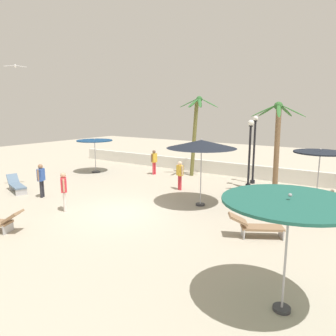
{
  "coord_description": "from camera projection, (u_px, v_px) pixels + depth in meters",
  "views": [
    {
      "loc": [
        8.73,
        -9.56,
        4.34
      ],
      "look_at": [
        0.0,
        3.34,
        1.4
      ],
      "focal_mm": 33.48,
      "sensor_mm": 36.0,
      "label": 1
    }
  ],
  "objects": [
    {
      "name": "guest_0",
      "position": [
        154.0,
        160.0,
        20.94
      ],
      "size": [
        0.28,
        0.56,
        1.65
      ],
      "color": "#D8333F",
      "rests_on": "ground_plane"
    },
    {
      "name": "palm_tree_0",
      "position": [
        277.0,
        137.0,
        15.57
      ],
      "size": [
        2.55,
        2.58,
        4.7
      ],
      "color": "brown",
      "rests_on": "ground_plane"
    },
    {
      "name": "patio_umbrella_2",
      "position": [
        201.0,
        144.0,
        13.82
      ],
      "size": [
        3.12,
        3.12,
        3.05
      ],
      "color": "#333338",
      "rests_on": "ground_plane"
    },
    {
      "name": "ground_plane",
      "position": [
        124.0,
        212.0,
        13.39
      ],
      "size": [
        56.0,
        56.0,
        0.0
      ],
      "primitive_type": "plane",
      "color": "#B2A893"
    },
    {
      "name": "boundary_wall",
      "position": [
        220.0,
        168.0,
        21.08
      ],
      "size": [
        25.2,
        0.3,
        0.86
      ],
      "primitive_type": "cube",
      "color": "silver",
      "rests_on": "ground_plane"
    },
    {
      "name": "guest_2",
      "position": [
        41.0,
        177.0,
        15.46
      ],
      "size": [
        0.37,
        0.52,
        1.68
      ],
      "color": "#26262D",
      "rests_on": "ground_plane"
    },
    {
      "name": "lounge_chair_1",
      "position": [
        256.0,
        226.0,
        10.7
      ],
      "size": [
        1.87,
        1.42,
        0.82
      ],
      "color": "#B7B7BC",
      "rests_on": "ground_plane"
    },
    {
      "name": "patio_umbrella_0",
      "position": [
        320.0,
        155.0,
        12.94
      ],
      "size": [
        2.11,
        2.11,
        2.75
      ],
      "color": "#333338",
      "rests_on": "ground_plane"
    },
    {
      "name": "lamp_post_1",
      "position": [
        254.0,
        148.0,
        18.21
      ],
      "size": [
        0.28,
        0.28,
        3.96
      ],
      "color": "black",
      "rests_on": "ground_plane"
    },
    {
      "name": "lounge_chair_0",
      "position": [
        16.0,
        185.0,
        16.64
      ],
      "size": [
        1.97,
        1.08,
        0.84
      ],
      "color": "#B7B7BC",
      "rests_on": "ground_plane"
    },
    {
      "name": "guest_3",
      "position": [
        180.0,
        173.0,
        16.92
      ],
      "size": [
        0.51,
        0.38,
        1.58
      ],
      "color": "#D8333F",
      "rests_on": "ground_plane"
    },
    {
      "name": "patio_umbrella_1",
      "position": [
        95.0,
        143.0,
        21.46
      ],
      "size": [
        2.42,
        2.42,
        2.37
      ],
      "color": "#333338",
      "rests_on": "ground_plane"
    },
    {
      "name": "lamp_post_0",
      "position": [
        250.0,
        149.0,
        17.22
      ],
      "size": [
        0.33,
        0.33,
        3.76
      ],
      "color": "black",
      "rests_on": "ground_plane"
    },
    {
      "name": "palm_tree_2",
      "position": [
        196.0,
        125.0,
        19.99
      ],
      "size": [
        2.43,
        2.45,
        5.15
      ],
      "color": "brown",
      "rests_on": "ground_plane"
    },
    {
      "name": "patio_umbrella_3",
      "position": [
        289.0,
        205.0,
        6.41
      ],
      "size": [
        2.76,
        2.76,
        2.65
      ],
      "color": "#333338",
      "rests_on": "ground_plane"
    },
    {
      "name": "seagull_0",
      "position": [
        15.0,
        66.0,
        15.8
      ],
      "size": [
        0.69,
        0.98,
        0.14
      ],
      "color": "white"
    },
    {
      "name": "guest_1",
      "position": [
        64.0,
        188.0,
        13.32
      ],
      "size": [
        0.46,
        0.41,
        1.71
      ],
      "color": "silver",
      "rests_on": "ground_plane"
    }
  ]
}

